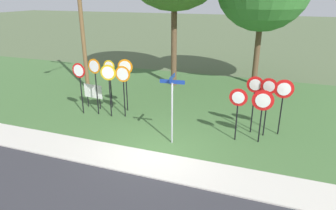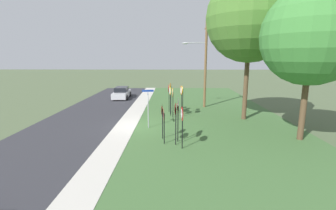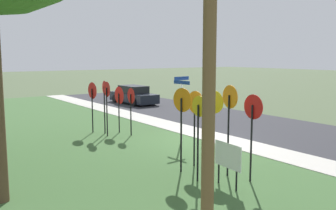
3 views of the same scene
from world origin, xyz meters
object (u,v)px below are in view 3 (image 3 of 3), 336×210
object	(u,v)px
yield_sign_near_left	(119,99)
yield_sign_far_right	(93,95)
yield_sign_near_right	(107,96)
notice_board	(228,158)
stop_sign_far_center	(199,121)
yield_sign_center	(105,95)
stop_sign_far_left	(213,112)
yield_sign_far_left	(131,100)
street_name_post	(182,103)
stop_sign_center_tall	(182,111)
stop_sign_near_left	(229,111)
stop_sign_near_right	(195,112)
parked_sedan_distant	(134,95)
stop_sign_far_right	(253,119)

from	to	relation	value
yield_sign_near_left	yield_sign_far_right	xyz separation A→B (m)	(0.73, 1.03, 0.17)
yield_sign_near_right	notice_board	bearing A→B (deg)	-179.51
stop_sign_far_center	yield_sign_near_left	distance (m)	7.67
yield_sign_near_right	yield_sign_center	world-z (taller)	yield_sign_center
stop_sign_far_left	yield_sign_far_left	xyz separation A→B (m)	(6.02, -0.46, -0.24)
stop_sign_far_left	notice_board	world-z (taller)	stop_sign_far_left
yield_sign_far_left	street_name_post	world-z (taller)	street_name_post
stop_sign_far_left	stop_sign_center_tall	xyz separation A→B (m)	(0.39, 0.96, 0.07)
yield_sign_near_right	stop_sign_far_center	bearing A→B (deg)	177.51
stop_sign_near_left	stop_sign_far_center	world-z (taller)	stop_sign_near_left
yield_sign_far_right	stop_sign_near_left	bearing A→B (deg)	178.13
stop_sign_near_left	yield_sign_far_right	bearing A→B (deg)	12.21
stop_sign_near_right	stop_sign_far_center	world-z (taller)	stop_sign_far_center
yield_sign_far_left	notice_board	bearing A→B (deg)	173.19
stop_sign_center_tall	yield_sign_near_left	size ratio (longest dim) A/B	1.21
yield_sign_near_left	yield_sign_far_left	distance (m)	0.92
stop_sign_center_tall	yield_sign_center	bearing A→B (deg)	-14.71
yield_sign_near_right	stop_sign_far_left	bearing A→B (deg)	-173.34
yield_sign_near_left	yield_sign_center	distance (m)	0.73
yield_sign_near_right	yield_sign_center	size ratio (longest dim) A/B	1.00
stop_sign_near_right	stop_sign_center_tall	world-z (taller)	stop_sign_center_tall
stop_sign_center_tall	yield_sign_far_left	bearing A→B (deg)	-23.62
stop_sign_near_left	yield_sign_near_left	xyz separation A→B (m)	(7.68, -0.38, -0.39)
parked_sedan_distant	stop_sign_far_center	bearing A→B (deg)	154.34
stop_sign_far_center	street_name_post	bearing A→B (deg)	-33.03
parked_sedan_distant	notice_board	bearing A→B (deg)	156.32
parked_sedan_distant	yield_sign_near_left	bearing A→B (deg)	145.11
stop_sign_far_right	street_name_post	distance (m)	5.38
stop_sign_near_right	stop_sign_center_tall	bearing A→B (deg)	106.78
yield_sign_center	yield_sign_near_right	bearing A→B (deg)	172.57
yield_sign_near_right	parked_sedan_distant	xyz separation A→B (m)	(9.68, -6.98, -1.25)
stop_sign_near_right	stop_sign_far_left	world-z (taller)	stop_sign_far_left
stop_sign_far_right	notice_board	bearing A→B (deg)	88.17
stop_sign_near_right	stop_sign_far_center	size ratio (longest dim) A/B	1.00
yield_sign_far_right	yield_sign_center	distance (m)	0.68
stop_sign_far_right	yield_sign_center	xyz separation A→B (m)	(8.60, 0.48, -0.01)
stop_sign_near_left	yield_sign_near_left	world-z (taller)	stop_sign_near_left
yield_sign_center	yield_sign_near_left	bearing A→B (deg)	-95.09
yield_sign_near_right	yield_sign_center	xyz separation A→B (m)	(0.53, -0.14, -0.00)
yield_sign_near_left	stop_sign_far_right	bearing A→B (deg)	176.09
stop_sign_far_left	stop_sign_near_left	bearing A→B (deg)	166.40
stop_sign_far_left	yield_sign_center	size ratio (longest dim) A/B	1.03
yield_sign_center	parked_sedan_distant	distance (m)	11.49
stop_sign_far_left	yield_sign_far_right	world-z (taller)	stop_sign_far_left
yield_sign_far_left	street_name_post	distance (m)	2.58
yield_sign_near_left	yield_sign_near_right	bearing A→B (deg)	112.69
yield_sign_near_left	street_name_post	bearing A→B (deg)	-162.09
stop_sign_far_left	yield_sign_far_right	distance (m)	7.70
street_name_post	yield_sign_center	bearing A→B (deg)	23.61
stop_sign_far_left	yield_sign_near_left	distance (m)	6.95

